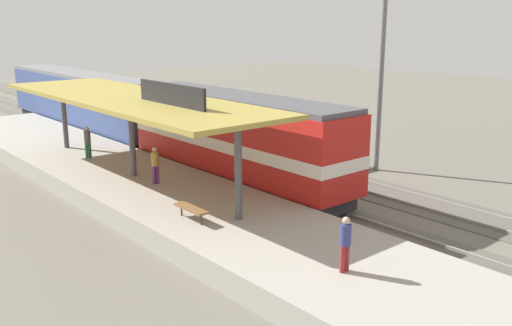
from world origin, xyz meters
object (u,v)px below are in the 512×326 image
object	(u,v)px
freight_car	(223,118)
light_mast	(384,14)
person_walking	(345,241)
passenger_carriage_single	(83,101)
person_waiting	(155,163)
platform_bench	(191,209)
locomotive	(235,138)
person_boarding	(88,141)

from	to	relation	value
freight_car	light_mast	size ratio (longest dim) A/B	1.03
freight_car	person_walking	world-z (taller)	freight_car
passenger_carriage_single	light_mast	size ratio (longest dim) A/B	1.71
freight_car	passenger_carriage_single	bearing A→B (deg)	112.82
freight_car	person_walking	xyz separation A→B (m)	(-9.64, -18.58, -0.12)
person_waiting	platform_bench	bearing A→B (deg)	-106.47
passenger_carriage_single	locomotive	bearing A→B (deg)	-90.00
person_walking	person_boarding	bearing A→B (deg)	88.97
person_waiting	person_boarding	distance (m)	6.65
platform_bench	freight_car	bearing A→B (deg)	48.46
freight_car	person_waiting	size ratio (longest dim) A/B	7.02
light_mast	person_boarding	world-z (taller)	light_mast
locomotive	platform_bench	bearing A→B (deg)	-140.77
locomotive	person_boarding	world-z (taller)	locomotive
freight_car	person_waiting	bearing A→B (deg)	-142.84
light_mast	person_boarding	bearing A→B (deg)	142.56
light_mast	freight_car	bearing A→B (deg)	108.02
passenger_carriage_single	person_boarding	xyz separation A→B (m)	(-4.71, -11.19, -0.46)
passenger_carriage_single	person_waiting	bearing A→B (deg)	-104.17
freight_car	person_walking	distance (m)	20.93
locomotive	freight_car	distance (m)	8.44
locomotive	freight_car	size ratio (longest dim) A/B	1.20
light_mast	person_walking	bearing A→B (deg)	-145.76
locomotive	passenger_carriage_single	world-z (taller)	locomotive
person_waiting	person_boarding	xyz separation A→B (m)	(-0.21, 6.64, 0.00)
platform_bench	person_walking	size ratio (longest dim) A/B	0.99
passenger_carriage_single	person_walking	distance (m)	29.94
light_mast	person_walking	xyz separation A→B (m)	(-12.84, -8.74, -6.54)
platform_bench	person_walking	distance (m)	6.70
person_boarding	locomotive	bearing A→B (deg)	-55.31
locomotive	light_mast	world-z (taller)	light_mast
platform_bench	light_mast	bearing A→B (deg)	8.77
platform_bench	light_mast	size ratio (longest dim) A/B	0.15
person_waiting	passenger_carriage_single	bearing A→B (deg)	75.83
passenger_carriage_single	platform_bench	bearing A→B (deg)	-104.68
light_mast	platform_bench	bearing A→B (deg)	-171.23
freight_car	person_boarding	distance (m)	9.32
person_waiting	person_walking	xyz separation A→B (m)	(-0.54, -11.68, 0.00)
light_mast	person_waiting	world-z (taller)	light_mast
passenger_carriage_single	person_walking	bearing A→B (deg)	-99.70
freight_car	light_mast	xyz separation A→B (m)	(3.20, -9.84, 6.43)
light_mast	person_waiting	bearing A→B (deg)	166.56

